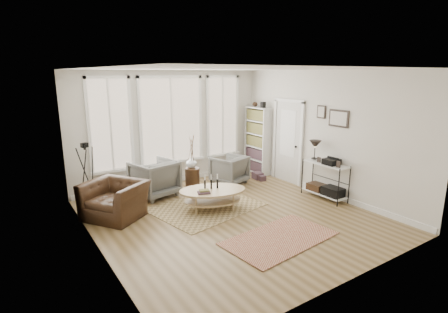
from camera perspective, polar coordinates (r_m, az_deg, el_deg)
room at (r=6.77m, az=1.41°, el=1.54°), size 5.50×5.54×2.90m
bay_window at (r=9.04m, az=-8.54°, el=5.58°), size 4.14×0.12×2.24m
door at (r=9.28m, az=10.39°, el=2.68°), size 0.09×1.06×2.22m
bookcase at (r=10.02m, az=5.54°, el=2.65°), size 0.31×0.85×2.06m
low_shelf at (r=8.33m, az=16.13°, el=-3.21°), size 0.38×1.08×1.30m
wall_art at (r=8.23m, az=17.51°, el=6.23°), size 0.04×0.88×0.44m
rug_main at (r=7.63m, az=-2.84°, el=-8.25°), size 2.45×2.02×0.01m
rug_runner at (r=6.34m, az=9.09°, el=-13.03°), size 2.09×1.31×0.01m
coffee_table at (r=7.39m, az=-1.91°, el=-6.13°), size 1.62×1.31×0.65m
armchair_left at (r=8.35m, az=-11.31°, el=-3.49°), size 1.10×1.12×0.86m
armchair_right at (r=9.15m, az=0.86°, el=-2.12°), size 0.99×1.00×0.73m
side_table at (r=8.61m, az=-5.24°, el=-0.69°), size 0.36×0.36×1.51m
vase at (r=8.68m, az=-5.36°, el=-0.91°), size 0.33×0.33×0.28m
accent_chair at (r=7.35m, az=-17.42°, el=-6.76°), size 1.47×1.43×0.72m
tripod_camera at (r=8.10m, az=-21.39°, el=-3.13°), size 0.49×0.49×1.39m
book_stack_near at (r=9.60m, az=5.52°, el=-3.14°), size 0.25×0.30×0.18m
book_stack_far at (r=9.49m, az=6.14°, el=-3.49°), size 0.20×0.24×0.14m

